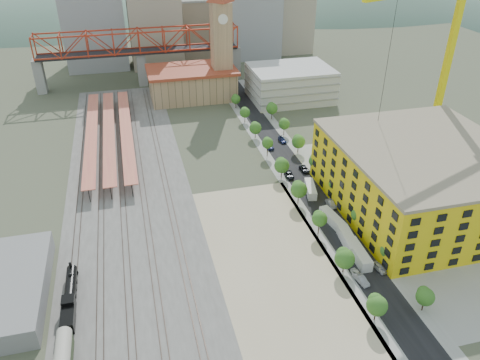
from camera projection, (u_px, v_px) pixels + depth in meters
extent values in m
plane|color=#474C38|center=(253.00, 190.00, 139.58)|extent=(400.00, 400.00, 0.00)
cube|color=#605E59|center=(128.00, 176.00, 146.63)|extent=(36.00, 165.00, 0.06)
cube|color=tan|center=(272.00, 259.00, 112.39)|extent=(28.00, 67.00, 0.06)
cube|color=black|center=(287.00, 161.00, 155.47)|extent=(12.00, 170.00, 0.06)
cube|color=gray|center=(272.00, 163.00, 154.32)|extent=(3.00, 170.00, 0.04)
cube|color=gray|center=(303.00, 159.00, 156.63)|extent=(3.00, 170.00, 0.04)
cube|color=gray|center=(425.00, 206.00, 132.31)|extent=(50.00, 90.00, 0.06)
cube|color=#382B23|center=(79.00, 182.00, 143.47)|extent=(0.12, 160.00, 0.18)
cube|color=#382B23|center=(84.00, 181.00, 143.78)|extent=(0.12, 160.00, 0.18)
cube|color=#382B23|center=(99.00, 179.00, 144.73)|extent=(0.12, 160.00, 0.18)
cube|color=#382B23|center=(104.00, 179.00, 145.04)|extent=(0.12, 160.00, 0.18)
cube|color=#382B23|center=(119.00, 177.00, 146.00)|extent=(0.12, 160.00, 0.18)
cube|color=#382B23|center=(124.00, 177.00, 146.30)|extent=(0.12, 160.00, 0.18)
cube|color=#382B23|center=(138.00, 175.00, 147.26)|extent=(0.12, 160.00, 0.18)
cube|color=#382B23|center=(143.00, 174.00, 147.56)|extent=(0.12, 160.00, 0.18)
cube|color=#382B23|center=(161.00, 172.00, 148.73)|extent=(0.12, 160.00, 0.18)
cube|color=#382B23|center=(165.00, 172.00, 149.03)|extent=(0.12, 160.00, 0.18)
cube|color=#DC7B54|center=(91.00, 133.00, 165.29)|extent=(4.00, 80.00, 0.25)
cylinder|color=black|center=(92.00, 138.00, 166.31)|extent=(0.24, 0.24, 4.00)
cube|color=#DC7B54|center=(109.00, 131.00, 166.56)|extent=(4.00, 80.00, 0.25)
cylinder|color=black|center=(110.00, 136.00, 167.57)|extent=(0.24, 0.24, 4.00)
cube|color=#DC7B54|center=(126.00, 129.00, 167.82)|extent=(4.00, 80.00, 0.25)
cylinder|color=black|center=(127.00, 134.00, 168.83)|extent=(0.24, 0.24, 4.00)
cube|color=tan|center=(192.00, 84.00, 204.04)|extent=(36.00, 22.00, 12.00)
cube|color=#983821|center=(191.00, 70.00, 200.75)|extent=(38.00, 24.00, 1.20)
cube|color=tan|center=(222.00, 51.00, 198.01)|extent=(8.00, 8.00, 40.00)
cylinder|color=white|center=(223.00, 19.00, 187.48)|extent=(4.00, 0.30, 4.00)
cube|color=silver|center=(290.00, 83.00, 202.12)|extent=(34.00, 26.00, 14.00)
cube|color=gray|center=(40.00, 76.00, 208.84)|extent=(4.00, 6.00, 15.00)
cube|color=gray|center=(235.00, 62.00, 227.77)|extent=(4.00, 6.00, 15.00)
cube|color=gray|center=(142.00, 69.00, 218.31)|extent=(4.00, 6.00, 15.00)
cube|color=black|center=(140.00, 52.00, 214.25)|extent=(90.00, 9.00, 1.00)
cube|color=yellow|center=(422.00, 180.00, 127.13)|extent=(44.00, 50.00, 18.00)
cube|color=gray|center=(429.00, 149.00, 122.37)|extent=(44.60, 50.60, 0.80)
cube|color=#9EA0A3|center=(95.00, 29.00, 237.53)|extent=(30.00, 25.00, 38.00)
cube|color=#B2A58C|center=(154.00, 14.00, 236.11)|extent=(26.00, 22.00, 52.00)
cube|color=gray|center=(202.00, 27.00, 259.90)|extent=(24.00, 24.00, 30.00)
cube|color=#9EA0A3|center=(252.00, 0.00, 249.41)|extent=(28.00, 22.00, 60.00)
cube|color=#B2A58C|center=(291.00, 11.00, 262.69)|extent=(22.00, 20.00, 44.00)
cube|color=brown|center=(175.00, 28.00, 266.33)|extent=(20.00, 20.00, 26.00)
ellipsoid|color=#4C6B59|center=(69.00, 110.00, 374.59)|extent=(396.00, 216.00, 180.00)
ellipsoid|color=#4C6B59|center=(217.00, 123.00, 411.98)|extent=(484.00, 264.00, 220.00)
ellipsoid|color=#4C6B59|center=(345.00, 88.00, 426.06)|extent=(418.00, 228.00, 190.00)
cylinder|color=black|center=(71.00, 285.00, 101.58)|extent=(2.29, 11.00, 2.29)
cube|color=black|center=(69.00, 304.00, 96.51)|extent=(2.57, 2.75, 2.93)
cylinder|color=black|center=(70.00, 265.00, 104.58)|extent=(0.64, 0.64, 1.47)
sphere|color=black|center=(70.00, 275.00, 102.51)|extent=(0.92, 0.92, 0.92)
cone|color=black|center=(73.00, 271.00, 107.49)|extent=(2.38, 1.47, 2.38)
cube|color=black|center=(68.00, 320.00, 93.34)|extent=(2.57, 5.50, 2.57)
cube|color=#FEEB10|center=(444.00, 78.00, 149.15)|extent=(1.83, 1.83, 51.48)
cube|color=silver|center=(358.00, 254.00, 111.73)|extent=(3.17, 10.49, 2.84)
cube|color=silver|center=(348.00, 240.00, 116.34)|extent=(3.80, 10.41, 2.79)
cube|color=silver|center=(332.00, 219.00, 124.62)|extent=(3.88, 9.70, 2.58)
cube|color=silver|center=(310.00, 189.00, 137.67)|extent=(4.44, 9.58, 2.54)
imported|color=white|center=(357.00, 274.00, 106.70)|extent=(2.00, 4.12, 1.35)
imported|color=gray|center=(361.00, 280.00, 105.09)|extent=(2.40, 4.88, 1.54)
imported|color=black|center=(289.00, 175.00, 145.98)|extent=(2.95, 5.47, 1.46)
imported|color=navy|center=(269.00, 146.00, 163.28)|extent=(2.22, 5.31, 1.53)
imported|color=silver|center=(379.00, 268.00, 108.56)|extent=(2.24, 4.38, 1.43)
imported|color=#939397|center=(331.00, 204.00, 131.77)|extent=(1.64, 4.60, 1.51)
imported|color=black|center=(304.00, 169.00, 149.22)|extent=(2.41, 5.00, 1.37)
imported|color=navy|center=(282.00, 140.00, 167.73)|extent=(2.10, 4.82, 1.38)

